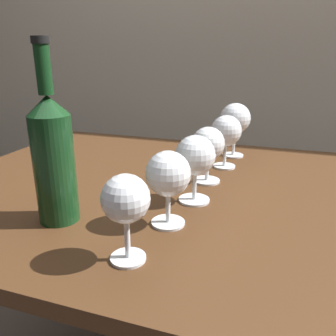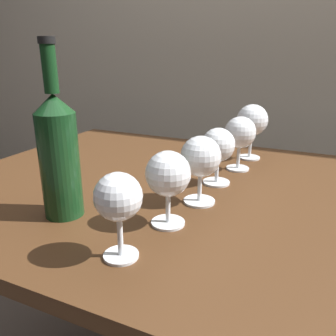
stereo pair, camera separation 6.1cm
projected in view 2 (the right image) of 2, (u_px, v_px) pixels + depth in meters
The scene contains 8 objects.
dining_table at pixel (196, 226), 0.84m from camera, with size 1.24×0.87×0.76m.
wine_glass_port at pixel (118, 200), 0.51m from camera, with size 0.07×0.07×0.14m.
wine_glass_merlot at pixel (168, 175), 0.61m from camera, with size 0.08×0.08×0.14m.
wine_glass_rose at pixel (201, 158), 0.71m from camera, with size 0.09×0.09×0.15m.
wine_glass_white at pixel (218, 146), 0.81m from camera, with size 0.08×0.08×0.14m.
wine_glass_chardonnay at pixel (240, 133), 0.91m from camera, with size 0.08×0.08×0.15m.
wine_glass_amber at pixel (252, 121), 1.00m from camera, with size 0.09×0.09×0.16m.
wine_bottle at pixel (59, 153), 0.64m from camera, with size 0.08×0.08×0.33m.
Camera 2 is at (0.25, -0.71, 1.07)m, focal length 36.53 mm.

